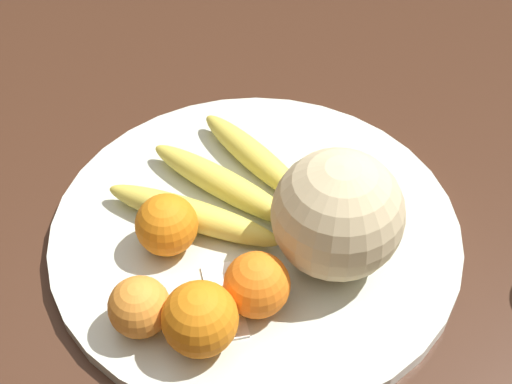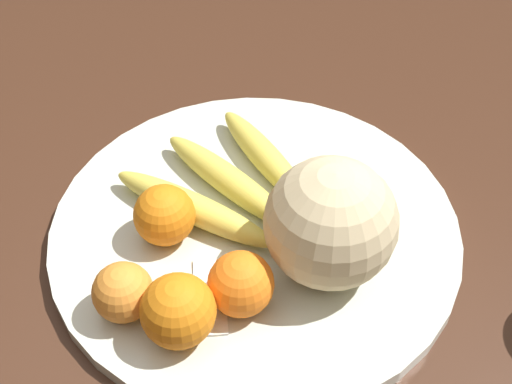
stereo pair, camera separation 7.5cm
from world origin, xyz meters
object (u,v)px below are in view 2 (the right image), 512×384
object	(u,v)px
orange_mid_center	(123,292)
produce_tag	(210,296)
melon	(331,223)
banana_bunch	(230,183)
fruit_bowl	(256,228)
orange_front_left	(164,215)
orange_front_right	(241,284)
orange_back_left	(178,311)
kitchen_table	(227,278)

from	to	relation	value
orange_mid_center	produce_tag	size ratio (longest dim) A/B	0.61
melon	banana_bunch	size ratio (longest dim) A/B	0.57
fruit_bowl	melon	distance (m)	0.12
banana_bunch	orange_front_left	bearing A→B (deg)	88.21
orange_front_right	produce_tag	bearing A→B (deg)	94.91
melon	orange_mid_center	bearing A→B (deg)	125.17
orange_front_left	orange_front_right	world-z (taller)	same
banana_bunch	orange_front_right	distance (m)	0.15
orange_front_right	orange_mid_center	bearing A→B (deg)	113.46
melon	orange_front_left	distance (m)	0.18
fruit_bowl	orange_front_left	distance (m)	0.11
orange_front_left	orange_back_left	distance (m)	0.13
orange_front_right	orange_front_left	bearing A→B (deg)	61.99
fruit_bowl	melon	bearing A→B (deg)	-109.18
kitchen_table	melon	world-z (taller)	melon
orange_front_left	orange_front_right	xyz separation A→B (m)	(-0.06, -0.11, -0.00)
fruit_bowl	orange_front_left	size ratio (longest dim) A/B	6.82
orange_front_left	produce_tag	xyz separation A→B (m)	(-0.06, -0.07, -0.03)
orange_front_left	orange_front_right	bearing A→B (deg)	-118.01
orange_front_right	orange_mid_center	size ratio (longest dim) A/B	1.09
fruit_bowl	banana_bunch	bearing A→B (deg)	53.12
orange_front_left	orange_mid_center	bearing A→B (deg)	-178.37
orange_mid_center	melon	bearing A→B (deg)	-54.83
melon	produce_tag	distance (m)	0.14
fruit_bowl	banana_bunch	xyz separation A→B (m)	(0.03, 0.04, 0.03)
orange_front_left	produce_tag	world-z (taller)	orange_front_left
kitchen_table	orange_back_left	distance (m)	0.21
melon	orange_mid_center	distance (m)	0.21
kitchen_table	melon	size ratio (longest dim) A/B	9.21
banana_bunch	orange_back_left	bearing A→B (deg)	122.08
kitchen_table	orange_back_left	bearing A→B (deg)	-174.42
orange_back_left	orange_mid_center	bearing A→B (deg)	84.70
orange_back_left	produce_tag	bearing A→B (deg)	-12.65
orange_front_right	orange_back_left	distance (m)	0.07
banana_bunch	orange_front_right	size ratio (longest dim) A/B	3.60
banana_bunch	orange_mid_center	xyz separation A→B (m)	(-0.18, 0.04, 0.01)
banana_bunch	orange_mid_center	distance (m)	0.19
orange_front_right	orange_back_left	world-z (taller)	orange_back_left
banana_bunch	fruit_bowl	bearing A→B (deg)	168.61
produce_tag	orange_mid_center	bearing A→B (deg)	95.87
melon	orange_front_right	size ratio (longest dim) A/B	2.03
fruit_bowl	banana_bunch	size ratio (longest dim) A/B	1.90
fruit_bowl	melon	size ratio (longest dim) A/B	3.37
kitchen_table	produce_tag	distance (m)	0.16
orange_front_left	fruit_bowl	bearing A→B (deg)	-60.07
melon	orange_mid_center	size ratio (longest dim) A/B	2.23
orange_back_left	produce_tag	size ratio (longest dim) A/B	0.74
kitchen_table	produce_tag	world-z (taller)	produce_tag
fruit_bowl	melon	xyz separation A→B (m)	(-0.03, -0.09, 0.07)
melon	produce_tag	size ratio (longest dim) A/B	1.36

